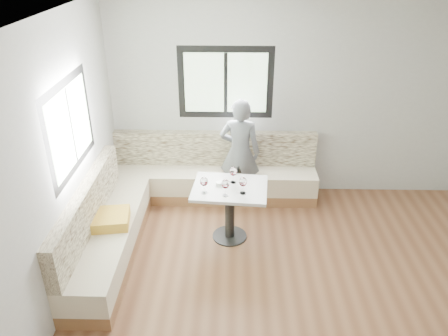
{
  "coord_description": "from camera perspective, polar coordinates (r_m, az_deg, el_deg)",
  "views": [
    {
      "loc": [
        -0.79,
        -3.29,
        3.37
      ],
      "look_at": [
        -0.9,
        1.36,
        0.94
      ],
      "focal_mm": 35.0,
      "sensor_mm": 36.0,
      "label": 1
    }
  ],
  "objects": [
    {
      "name": "person",
      "position": [
        6.03,
        2.09,
        2.08
      ],
      "size": [
        0.61,
        0.45,
        1.54
      ],
      "primitive_type": "imported",
      "rotation": [
        0.0,
        0.0,
        3.0
      ],
      "color": "slate",
      "rests_on": "ground"
    },
    {
      "name": "wine_glass_b",
      "position": [
        5.01,
        0.18,
        -2.18
      ],
      "size": [
        0.09,
        0.09,
        0.21
      ],
      "color": "white",
      "rests_on": "table"
    },
    {
      "name": "olive_ramekin",
      "position": [
        5.3,
        -0.57,
        -1.98
      ],
      "size": [
        0.1,
        0.1,
        0.04
      ],
      "color": "white",
      "rests_on": "table"
    },
    {
      "name": "wine_glass_d",
      "position": [
        5.28,
        1.21,
        -0.53
      ],
      "size": [
        0.09,
        0.09,
        0.21
      ],
      "color": "white",
      "rests_on": "table"
    },
    {
      "name": "banquette",
      "position": [
        5.84,
        -6.79,
        -3.97
      ],
      "size": [
        2.9,
        2.8,
        0.95
      ],
      "color": "#8C5E39",
      "rests_on": "ground"
    },
    {
      "name": "table",
      "position": [
        5.35,
        0.77,
        -4.2
      ],
      "size": [
        0.95,
        0.77,
        0.73
      ],
      "rotation": [
        0.0,
        0.0,
        -0.09
      ],
      "color": "black",
      "rests_on": "ground"
    },
    {
      "name": "wine_glass_c",
      "position": [
        5.06,
        2.49,
        -1.9
      ],
      "size": [
        0.09,
        0.09,
        0.21
      ],
      "color": "white",
      "rests_on": "table"
    },
    {
      "name": "wine_glass_a",
      "position": [
        5.07,
        -2.64,
        -1.85
      ],
      "size": [
        0.09,
        0.09,
        0.21
      ],
      "color": "white",
      "rests_on": "table"
    },
    {
      "name": "room",
      "position": [
        3.96,
        11.47,
        -2.63
      ],
      "size": [
        5.01,
        5.01,
        2.81
      ],
      "color": "brown",
      "rests_on": "ground"
    }
  ]
}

